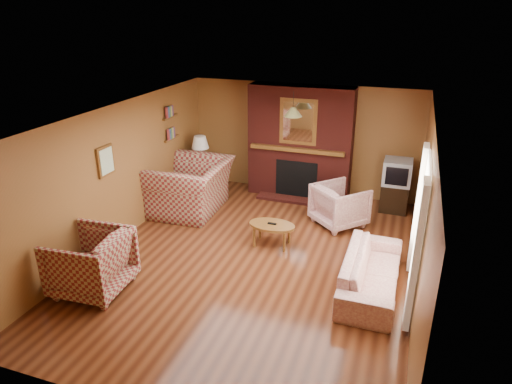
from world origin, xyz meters
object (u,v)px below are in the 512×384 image
at_px(plaid_armchair, 91,262).
at_px(tv_stand, 394,197).
at_px(floral_armchair, 340,205).
at_px(side_table, 202,178).
at_px(floral_sofa, 371,272).
at_px(coffee_table, 272,227).
at_px(fireplace, 300,143).
at_px(plaid_loveseat, 191,187).
at_px(crt_tv, 397,172).
at_px(table_lamp, 200,149).

distance_m(plaid_armchair, tv_stand, 5.93).
bearing_deg(floral_armchair, side_table, 31.15).
bearing_deg(side_table, floral_sofa, -33.74).
bearing_deg(coffee_table, side_table, 140.02).
height_order(fireplace, plaid_loveseat, fireplace).
bearing_deg(crt_tv, coffee_table, -131.03).
height_order(plaid_loveseat, table_lamp, table_lamp).
xyz_separation_m(coffee_table, table_lamp, (-2.23, 1.87, 0.66)).
distance_m(plaid_armchair, table_lamp, 4.07).
height_order(plaid_loveseat, floral_sofa, plaid_loveseat).
xyz_separation_m(plaid_loveseat, plaid_armchair, (-0.10, -3.04, -0.05)).
bearing_deg(floral_sofa, table_lamp, 56.78).
bearing_deg(floral_armchair, plaid_armchair, 90.69).
relative_size(floral_armchair, tv_stand, 1.51).
xyz_separation_m(fireplace, tv_stand, (2.05, -0.18, -0.89)).
bearing_deg(tv_stand, plaid_loveseat, -159.65).
relative_size(plaid_loveseat, table_lamp, 2.51).
distance_m(floral_armchair, table_lamp, 3.32).
height_order(floral_sofa, crt_tv, crt_tv).
bearing_deg(floral_sofa, fireplace, 31.16).
distance_m(table_lamp, tv_stand, 4.23).
height_order(fireplace, plaid_armchair, fireplace).
height_order(plaid_armchair, tv_stand, plaid_armchair).
xyz_separation_m(plaid_loveseat, floral_sofa, (3.75, -1.68, -0.23)).
relative_size(coffee_table, crt_tv, 1.48).
height_order(fireplace, floral_armchair, fireplace).
bearing_deg(fireplace, tv_stand, -5.15).
distance_m(plaid_loveseat, tv_stand, 4.13).
height_order(plaid_armchair, coffee_table, plaid_armchair).
bearing_deg(floral_sofa, plaid_armchair, 109.94).
bearing_deg(table_lamp, crt_tv, 4.74).
xyz_separation_m(plaid_armchair, floral_sofa, (3.85, 1.36, -0.18)).
distance_m(side_table, tv_stand, 4.16).
bearing_deg(floral_sofa, tv_stand, -2.33).
relative_size(plaid_armchair, crt_tv, 1.86).
distance_m(table_lamp, crt_tv, 4.17).
bearing_deg(floral_armchair, table_lamp, 31.15).
xyz_separation_m(plaid_armchair, coffee_table, (2.08, 2.16, -0.11)).
xyz_separation_m(floral_armchair, table_lamp, (-3.20, 0.66, 0.61)).
height_order(floral_armchair, side_table, floral_armchair).
xyz_separation_m(side_table, tv_stand, (4.15, 0.35, -0.04)).
relative_size(plaid_loveseat, crt_tv, 2.89).
relative_size(floral_sofa, table_lamp, 3.11).
distance_m(side_table, crt_tv, 4.19).
height_order(table_lamp, tv_stand, table_lamp).
height_order(plaid_loveseat, floral_armchair, plaid_loveseat).
xyz_separation_m(plaid_loveseat, side_table, (-0.25, 0.99, -0.18)).
height_order(fireplace, crt_tv, fireplace).
relative_size(floral_sofa, coffee_table, 2.43).
bearing_deg(plaid_loveseat, table_lamp, -168.05).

